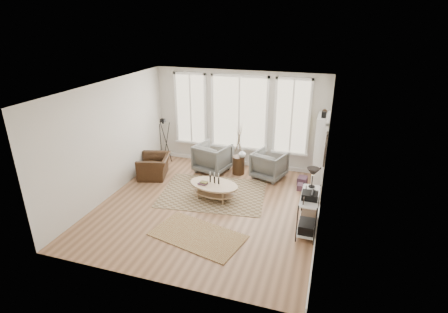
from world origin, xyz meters
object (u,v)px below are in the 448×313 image
(low_shelf, at_px, (309,209))
(accent_chair, at_px, (154,166))
(coffee_table, at_px, (214,187))
(armchair_left, at_px, (213,158))
(side_table, at_px, (239,151))
(bookcase, at_px, (320,149))
(armchair_right, at_px, (269,165))

(low_shelf, xyz_separation_m, accent_chair, (-4.45, 1.44, -0.20))
(coffee_table, bearing_deg, accent_chair, 160.38)
(armchair_left, xyz_separation_m, side_table, (0.78, 0.06, 0.29))
(bookcase, xyz_separation_m, armchair_right, (-1.35, -0.16, -0.56))
(bookcase, bearing_deg, coffee_table, -143.55)
(low_shelf, relative_size, side_table, 0.88)
(coffee_table, xyz_separation_m, accent_chair, (-2.06, 0.73, -0.00))
(coffee_table, relative_size, accent_chair, 1.45)
(coffee_table, relative_size, side_table, 0.93)
(bookcase, height_order, side_table, bookcase)
(armchair_left, xyz_separation_m, accent_chair, (-1.48, -0.85, -0.11))
(bookcase, height_order, armchair_right, bookcase)
(bookcase, bearing_deg, armchair_left, -175.76)
(bookcase, distance_m, side_table, 2.27)
(bookcase, relative_size, armchair_left, 2.21)
(low_shelf, distance_m, armchair_left, 3.76)
(bookcase, bearing_deg, side_table, -175.76)
(bookcase, height_order, accent_chair, bookcase)
(armchair_left, height_order, accent_chair, armchair_left)
(bookcase, relative_size, coffee_table, 1.48)
(side_table, relative_size, accent_chair, 1.55)
(low_shelf, bearing_deg, armchair_right, 118.73)
(low_shelf, xyz_separation_m, armchair_right, (-1.29, 2.36, -0.12))
(armchair_right, distance_m, accent_chair, 3.29)
(low_shelf, xyz_separation_m, side_table, (-2.20, 2.35, 0.21))
(coffee_table, xyz_separation_m, armchair_right, (1.11, 1.65, 0.07))
(bookcase, xyz_separation_m, accent_chair, (-4.51, -1.08, -0.64))
(side_table, bearing_deg, coffee_table, -96.89)
(bookcase, distance_m, low_shelf, 2.56)
(low_shelf, xyz_separation_m, armchair_left, (-2.98, 2.30, -0.09))
(low_shelf, relative_size, accent_chair, 1.36)
(coffee_table, distance_m, side_table, 1.70)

